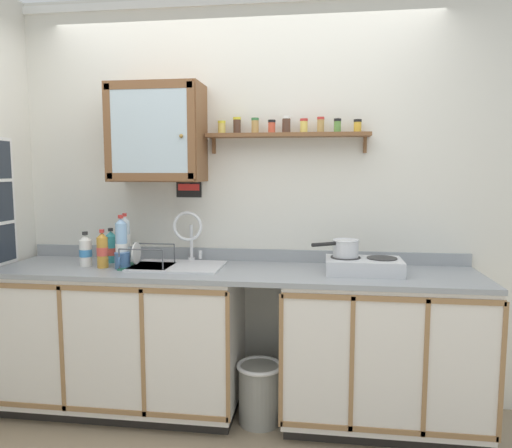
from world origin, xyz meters
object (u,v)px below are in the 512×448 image
bottle_detergent_teal_0 (111,248)px  bottle_water_blue_2 (121,244)px  hot_plate_stove (364,266)px  dish_rack (146,264)px  warning_sign (189,179)px  sink (179,270)px  bottle_juice_amber_3 (102,250)px  wall_cabinet (157,133)px  mug (122,260)px  bottle_opaque_white_1 (86,251)px  bottle_water_clear_4 (125,240)px  saucepan (345,248)px  trash_bin (260,392)px

bottle_detergent_teal_0 → bottle_water_blue_2: bottle_water_blue_2 is taller
hot_plate_stove → dish_rack: size_ratio=1.49×
bottle_water_blue_2 → warning_sign: bearing=43.4°
sink → bottle_detergent_teal_0: size_ratio=2.47×
hot_plate_stove → dish_rack: dish_rack is taller
bottle_juice_amber_3 → dish_rack: bearing=9.6°
bottle_juice_amber_3 → warning_sign: 0.72m
bottle_juice_amber_3 → wall_cabinet: bearing=34.9°
bottle_water_blue_2 → mug: size_ratio=2.46×
hot_plate_stove → wall_cabinet: bearing=173.2°
bottle_opaque_white_1 → bottle_water_clear_4: size_ratio=0.66×
dish_rack → wall_cabinet: wall_cabinet is taller
bottle_detergent_teal_0 → bottle_water_blue_2: bearing=-46.8°
saucepan → dish_rack: size_ratio=0.94×
hot_plate_stove → bottle_water_clear_4: size_ratio=1.34×
bottle_detergent_teal_0 → mug: bearing=-49.5°
dish_rack → trash_bin: size_ratio=0.79×
sink → mug: 0.35m
bottle_detergent_teal_0 → bottle_water_blue_2: 0.20m
bottle_opaque_white_1 → saucepan: bearing=1.1°
hot_plate_stove → bottle_juice_amber_3: bearing=-178.1°
hot_plate_stove → warning_sign: bearing=165.2°
hot_plate_stove → trash_bin: hot_plate_stove is taller
sink → bottle_opaque_white_1: (-0.59, -0.05, 0.12)m
bottle_detergent_teal_0 → bottle_water_blue_2: (0.14, -0.14, 0.05)m
bottle_water_blue_2 → warning_sign: size_ratio=1.33×
warning_sign → bottle_opaque_white_1: bearing=-152.2°
mug → bottle_water_clear_4: bearing=105.2°
hot_plate_stove → bottle_detergent_teal_0: size_ratio=1.94×
bottle_detergent_teal_0 → wall_cabinet: size_ratio=0.37×
hot_plate_stove → bottle_detergent_teal_0: (-1.61, 0.12, 0.05)m
hot_plate_stove → mug: (-1.46, -0.06, 0.01)m
dish_rack → hot_plate_stove: bearing=0.4°
saucepan → bottle_water_blue_2: (-1.37, -0.04, -0.00)m
bottle_detergent_teal_0 → bottle_opaque_white_1: 0.17m
hot_plate_stove → bottle_detergent_teal_0: 1.62m
saucepan → wall_cabinet: size_ratio=0.46×
bottle_opaque_white_1 → mug: size_ratio=1.64×
bottle_water_clear_4 → saucepan: bearing=-2.8°
saucepan → bottle_juice_amber_3: bottle_juice_amber_3 is taller
sink → bottle_opaque_white_1: 0.60m
sink → dish_rack: size_ratio=1.90×
hot_plate_stove → bottle_opaque_white_1: 1.72m
bottle_water_clear_4 → warning_sign: 0.57m
warning_sign → sink: bearing=-89.7°
mug → dish_rack: bearing=21.8°
bottle_opaque_white_1 → bottle_juice_amber_3: (0.13, -0.04, 0.01)m
hot_plate_stove → wall_cabinet: size_ratio=0.72×
bottle_water_blue_2 → warning_sign: (0.34, 0.33, 0.40)m
trash_bin → wall_cabinet: bearing=162.2°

